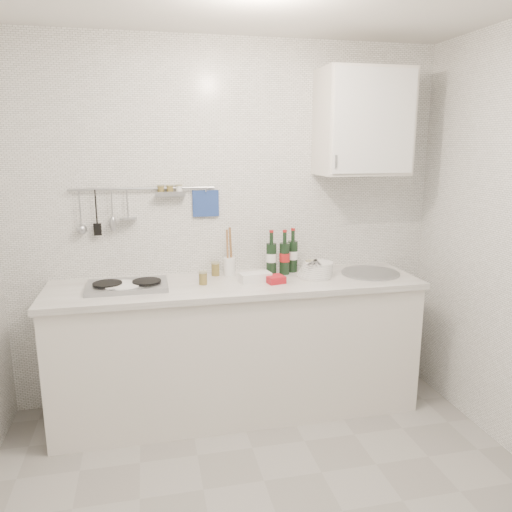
# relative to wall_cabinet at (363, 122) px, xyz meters

# --- Properties ---
(back_wall) EXTENTS (3.00, 0.02, 2.50)m
(back_wall) POSITION_rel_wall_cabinet_xyz_m (-0.90, 0.18, -0.70)
(back_wall) COLOR silver
(back_wall) RESTS_ON floor
(counter) EXTENTS (2.44, 0.64, 0.96)m
(counter) POSITION_rel_wall_cabinet_xyz_m (-0.89, -0.12, -1.52)
(counter) COLOR silver
(counter) RESTS_ON floor
(wall_rail) EXTENTS (0.98, 0.09, 0.34)m
(wall_rail) POSITION_rel_wall_cabinet_xyz_m (-1.50, 0.15, -0.52)
(wall_rail) COLOR #93969B
(wall_rail) RESTS_ON back_wall
(wall_cabinet) EXTENTS (0.60, 0.38, 0.70)m
(wall_cabinet) POSITION_rel_wall_cabinet_xyz_m (0.00, 0.00, 0.00)
(wall_cabinet) COLOR silver
(wall_cabinet) RESTS_ON back_wall
(plate_stack_hob) EXTENTS (0.25, 0.24, 0.03)m
(plate_stack_hob) POSITION_rel_wall_cabinet_xyz_m (-1.64, -0.15, -1.01)
(plate_stack_hob) COLOR #4C73AC
(plate_stack_hob) RESTS_ON counter
(plate_stack_sink) EXTENTS (0.26, 0.25, 0.10)m
(plate_stack_sink) POSITION_rel_wall_cabinet_xyz_m (-0.34, -0.10, -0.98)
(plate_stack_sink) COLOR white
(plate_stack_sink) RESTS_ON counter
(wine_bottles) EXTENTS (0.24, 0.13, 0.31)m
(wine_bottles) POSITION_rel_wall_cabinet_xyz_m (-0.54, 0.03, -0.87)
(wine_bottles) COLOR black
(wine_bottles) RESTS_ON counter
(butter_dish) EXTENTS (0.21, 0.13, 0.06)m
(butter_dish) POSITION_rel_wall_cabinet_xyz_m (-0.78, -0.15, -1.00)
(butter_dish) COLOR white
(butter_dish) RESTS_ON counter
(strawberry_punnet) EXTENTS (0.13, 0.13, 0.05)m
(strawberry_punnet) POSITION_rel_wall_cabinet_xyz_m (-0.66, -0.19, -1.01)
(strawberry_punnet) COLOR red
(strawberry_punnet) RESTS_ON counter
(utensil_crock) EXTENTS (0.08, 0.08, 0.34)m
(utensil_crock) POSITION_rel_wall_cabinet_xyz_m (-0.92, 0.06, -0.95)
(utensil_crock) COLOR white
(utensil_crock) RESTS_ON counter
(jar_a) EXTENTS (0.06, 0.06, 0.09)m
(jar_a) POSITION_rel_wall_cabinet_xyz_m (-1.01, 0.07, -0.98)
(jar_a) COLOR brown
(jar_a) RESTS_ON counter
(jar_b) EXTENTS (0.07, 0.07, 0.08)m
(jar_b) POSITION_rel_wall_cabinet_xyz_m (-0.46, 0.11, -0.99)
(jar_b) COLOR brown
(jar_b) RESTS_ON counter
(jar_c) EXTENTS (0.07, 0.07, 0.10)m
(jar_c) POSITION_rel_wall_cabinet_xyz_m (-0.37, -0.04, -0.98)
(jar_c) COLOR brown
(jar_c) RESTS_ON counter
(jar_d) EXTENTS (0.06, 0.06, 0.09)m
(jar_d) POSITION_rel_wall_cabinet_xyz_m (-1.12, -0.13, -0.99)
(jar_d) COLOR brown
(jar_d) RESTS_ON counter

